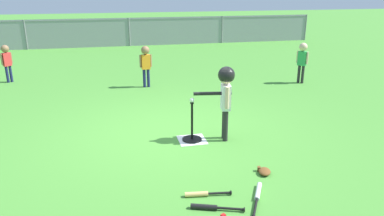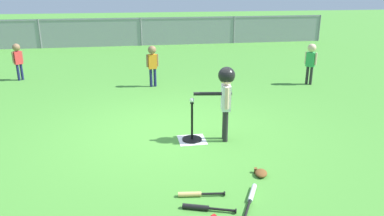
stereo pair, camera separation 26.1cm
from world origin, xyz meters
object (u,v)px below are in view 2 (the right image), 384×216
object	(u,v)px
fielder_near_right	(311,58)
spare_bat_silver	(251,196)
glove_by_plate	(261,173)
fielder_near_left	(18,57)
fielder_deep_left	(152,60)
spare_bat_black	(201,208)
batting_tee	(192,134)
baseball_on_tee	(192,100)
spare_bat_wood	(195,194)
batter_child	(226,89)

from	to	relation	value
fielder_near_right	spare_bat_silver	size ratio (longest dim) A/B	1.55
glove_by_plate	fielder_near_right	bearing A→B (deg)	56.39
spare_bat_silver	glove_by_plate	size ratio (longest dim) A/B	2.54
fielder_near_left	fielder_deep_left	distance (m)	3.65
fielder_near_right	spare_bat_black	size ratio (longest dim) A/B	1.75
fielder_near_right	spare_bat_black	distance (m)	6.25
batting_tee	baseball_on_tee	xyz separation A→B (m)	(-0.00, -0.00, 0.58)
spare_bat_black	fielder_near_right	bearing A→B (deg)	52.48
spare_bat_black	spare_bat_silver	bearing A→B (deg)	11.17
spare_bat_silver	baseball_on_tee	bearing A→B (deg)	101.92
fielder_deep_left	spare_bat_wood	xyz separation A→B (m)	(0.11, -5.12, -0.62)
batting_tee	spare_bat_wood	size ratio (longest dim) A/B	1.14
batting_tee	glove_by_plate	distance (m)	1.48
baseball_on_tee	spare_bat_silver	bearing A→B (deg)	-78.08
spare_bat_black	glove_by_plate	world-z (taller)	glove_by_plate
fielder_near_left	glove_by_plate	xyz separation A→B (m)	(4.48, -6.04, -0.59)
spare_bat_wood	fielder_near_right	bearing A→B (deg)	50.65
fielder_near_left	glove_by_plate	size ratio (longest dim) A/B	3.70
batting_tee	fielder_deep_left	distance (m)	3.53
batting_tee	baseball_on_tee	world-z (taller)	baseball_on_tee
batting_tee	baseball_on_tee	bearing A→B (deg)	-135.00
fielder_near_right	fielder_near_left	bearing A→B (deg)	166.66
spare_bat_silver	spare_bat_black	xyz separation A→B (m)	(-0.63, -0.12, 0.00)
fielder_deep_left	fielder_near_right	bearing A→B (deg)	-6.94
batter_child	spare_bat_black	size ratio (longest dim) A/B	2.05
fielder_near_right	spare_bat_black	bearing A→B (deg)	-127.52
batting_tee	fielder_near_left	xyz separation A→B (m)	(-3.79, 4.73, 0.52)
fielder_deep_left	glove_by_plate	xyz separation A→B (m)	(1.06, -4.78, -0.62)
batting_tee	glove_by_plate	size ratio (longest dim) A/B	2.45
baseball_on_tee	fielder_near_left	world-z (taller)	fielder_near_left
batting_tee	spare_bat_silver	xyz separation A→B (m)	(0.39, -1.82, -0.07)
spare_bat_wood	glove_by_plate	distance (m)	1.01
fielder_deep_left	glove_by_plate	size ratio (longest dim) A/B	3.88
baseball_on_tee	fielder_near_right	distance (m)	4.64
baseball_on_tee	fielder_near_right	xyz separation A→B (m)	(3.55, 2.99, -0.02)
batter_child	glove_by_plate	world-z (taller)	batter_child
spare_bat_black	glove_by_plate	bearing A→B (deg)	34.30
spare_bat_wood	glove_by_plate	world-z (taller)	glove_by_plate
spare_bat_silver	spare_bat_wood	world-z (taller)	same
spare_bat_black	batter_child	bearing A→B (deg)	67.83
spare_bat_wood	spare_bat_black	world-z (taller)	same
fielder_near_right	spare_bat_black	xyz separation A→B (m)	(-3.79, -4.93, -0.63)
baseball_on_tee	batter_child	xyz separation A→B (m)	(0.52, -0.08, 0.18)
batting_tee	batter_child	xyz separation A→B (m)	(0.52, -0.08, 0.76)
fielder_near_right	fielder_near_left	size ratio (longest dim) A/B	1.06
batter_child	fielder_near_right	distance (m)	4.32
fielder_near_right	glove_by_plate	bearing A→B (deg)	-123.61
fielder_deep_left	spare_bat_silver	world-z (taller)	fielder_deep_left
fielder_deep_left	glove_by_plate	bearing A→B (deg)	-77.50
fielder_deep_left	spare_bat_wood	distance (m)	5.16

